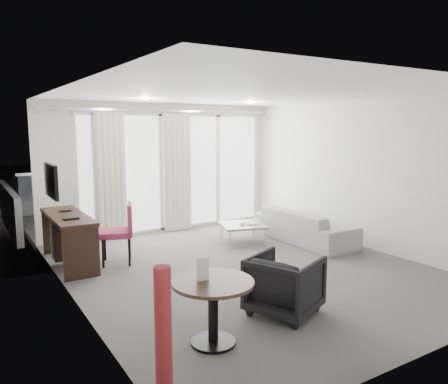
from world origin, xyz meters
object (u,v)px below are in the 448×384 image
desk (69,240)px  red_lamp (163,334)px  desk_chair (116,234)px  tub_armchair (285,285)px  coffee_table (242,233)px  round_table (213,312)px  sofa (304,226)px  rattan_chair_a (163,200)px  rattan_chair_b (217,194)px

desk → red_lamp: red_lamp is taller
desk → desk_chair: (0.65, -0.34, 0.09)m
tub_armchair → coffee_table: (1.34, 2.84, -0.17)m
round_table → sofa: round_table is taller
round_table → sofa: 4.21m
rattan_chair_a → tub_armchair: bearing=-82.7°
desk → desk_chair: size_ratio=1.75×
sofa → rattan_chair_b: size_ratio=2.89×
desk → rattan_chair_a: size_ratio=2.27×
desk → red_lamp: (-0.14, -3.93, 0.15)m
tub_armchair → coffee_table: bearing=-48.4°
desk_chair → coffee_table: bearing=20.6°
sofa → rattan_chair_a: (-1.25, 3.65, 0.06)m
rattan_chair_a → round_table: bearing=-91.6°
red_lamp → rattan_chair_a: bearing=66.3°
rattan_chair_a → rattan_chair_b: bearing=25.1°
desk → round_table: desk is taller
sofa → rattan_chair_b: rattan_chair_b is taller
desk → sofa: size_ratio=0.80×
desk → coffee_table: desk is taller
red_lamp → sofa: red_lamp is taller
sofa → desk: bearing=77.4°
desk → coffee_table: 3.06m
rattan_chair_a → rattan_chair_b: 1.68m
sofa → rattan_chair_a: 3.86m
desk_chair → coffee_table: (2.38, -0.00, -0.30)m
round_table → rattan_chair_a: rattan_chair_a is taller
red_lamp → tub_armchair: (1.84, 0.75, -0.20)m
red_lamp → rattan_chair_a: 7.30m
tub_armchair → desk: bearing=4.9°
desk → rattan_chair_b: desk is taller
desk_chair → coffee_table: 2.40m
rattan_chair_a → sofa: bearing=-53.3°
round_table → desk: bearing=100.7°
round_table → rattan_chair_b: 7.40m
desk → rattan_chair_b: bearing=33.6°
desk → tub_armchair: desk is taller
rattan_chair_b → desk: bearing=-146.6°
round_table → coffee_table: size_ratio=1.04×
rattan_chair_a → red_lamp: bearing=-95.9°
tub_armchair → coffee_table: tub_armchair is taller
desk_chair → red_lamp: 3.68m
coffee_table → rattan_chair_a: bearing=94.4°
desk → tub_armchair: 3.60m
tub_armchair → rattan_chair_b: (2.76, 6.14, 0.02)m
desk → round_table: (0.63, -3.37, -0.07)m
round_table → sofa: size_ratio=0.39×
desk → coffee_table: bearing=-6.4°
desk_chair → rattan_chair_b: desk_chair is taller
desk → rattan_chair_a: desk is taller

